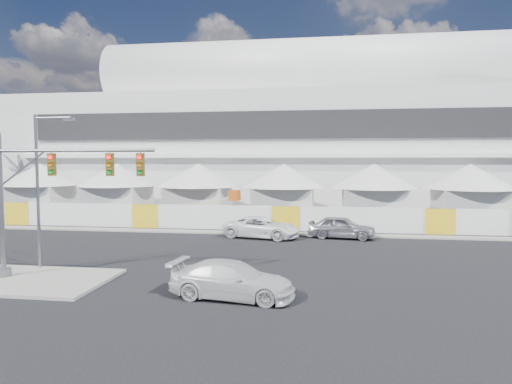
# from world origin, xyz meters

# --- Properties ---
(ground) EXTENTS (160.00, 160.00, 0.00)m
(ground) POSITION_xyz_m (0.00, 0.00, 0.00)
(ground) COLOR black
(ground) RESTS_ON ground
(median_island) EXTENTS (10.00, 5.00, 0.15)m
(median_island) POSITION_xyz_m (-6.00, -3.00, 0.07)
(median_island) COLOR gray
(median_island) RESTS_ON ground
(far_curb) EXTENTS (80.00, 1.20, 0.12)m
(far_curb) POSITION_xyz_m (20.00, 12.50, 0.06)
(far_curb) COLOR gray
(far_curb) RESTS_ON ground
(stadium) EXTENTS (80.00, 24.80, 21.98)m
(stadium) POSITION_xyz_m (8.71, 41.50, 9.45)
(stadium) COLOR silver
(stadium) RESTS_ON ground
(tent_row) EXTENTS (53.40, 8.40, 5.40)m
(tent_row) POSITION_xyz_m (0.50, 24.00, 3.15)
(tent_row) COLOR silver
(tent_row) RESTS_ON ground
(hoarding_fence) EXTENTS (70.00, 0.25, 2.00)m
(hoarding_fence) POSITION_xyz_m (6.00, 14.50, 1.00)
(hoarding_fence) COLOR white
(hoarding_fence) RESTS_ON ground
(sedan_silver) EXTENTS (2.69, 5.12, 1.66)m
(sedan_silver) POSITION_xyz_m (10.39, 11.42, 0.83)
(sedan_silver) COLOR #A8A8AD
(sedan_silver) RESTS_ON ground
(pickup_curb) EXTENTS (3.80, 6.13, 1.58)m
(pickup_curb) POSITION_xyz_m (4.56, 10.79, 0.79)
(pickup_curb) COLOR white
(pickup_curb) RESTS_ON ground
(pickup_near) EXTENTS (2.75, 5.50, 1.53)m
(pickup_near) POSITION_xyz_m (5.28, -4.06, 0.77)
(pickup_near) COLOR silver
(pickup_near) RESTS_ON ground
(lot_car_c) EXTENTS (3.58, 5.16, 1.39)m
(lot_car_c) POSITION_xyz_m (-9.22, 18.72, 0.69)
(lot_car_c) COLOR #98989C
(lot_car_c) RESTS_ON ground
(traffic_mast) EXTENTS (8.06, 0.67, 6.91)m
(traffic_mast) POSITION_xyz_m (-4.46, -2.76, 3.95)
(traffic_mast) COLOR gray
(traffic_mast) RESTS_ON median_island
(streetlight_median) EXTENTS (2.20, 0.22, 7.94)m
(streetlight_median) POSITION_xyz_m (-5.42, -0.80, 4.71)
(streetlight_median) COLOR gray
(streetlight_median) RESTS_ON median_island
(boom_lift) EXTENTS (6.43, 1.93, 3.20)m
(boom_lift) POSITION_xyz_m (-2.07, 16.35, 0.86)
(boom_lift) COLOR #C45012
(boom_lift) RESTS_ON ground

